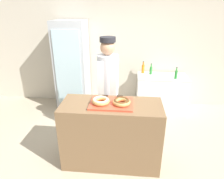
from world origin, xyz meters
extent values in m
plane|color=#B7A88E|center=(0.00, 0.00, 0.00)|extent=(14.00, 14.00, 0.00)
cube|color=beige|center=(0.00, 2.13, 1.35)|extent=(8.00, 0.06, 2.70)
cube|color=brown|center=(0.00, 0.00, 0.49)|extent=(1.42, 0.59, 0.98)
cube|color=#D84C33|center=(0.00, 0.00, 0.99)|extent=(0.59, 0.42, 0.02)
torus|color=tan|center=(-0.14, -0.03, 1.03)|extent=(0.24, 0.24, 0.06)
torus|color=beige|center=(-0.14, -0.03, 1.05)|extent=(0.22, 0.22, 0.04)
torus|color=tan|center=(0.14, -0.03, 1.03)|extent=(0.24, 0.24, 0.06)
torus|color=brown|center=(0.14, -0.03, 1.05)|extent=(0.22, 0.22, 0.04)
cube|color=black|center=(-0.11, 0.14, 1.02)|extent=(0.08, 0.08, 0.03)
cube|color=black|center=(0.11, 0.14, 1.02)|extent=(0.08, 0.08, 0.03)
cylinder|color=#4C4C51|center=(-0.11, 0.61, 0.44)|extent=(0.25, 0.25, 0.87)
cylinder|color=silver|center=(-0.11, 0.61, 1.20)|extent=(0.35, 0.35, 0.65)
cube|color=white|center=(-0.11, 0.45, 0.77)|extent=(0.29, 0.02, 1.37)
sphere|color=tan|center=(-0.11, 0.61, 1.64)|extent=(0.24, 0.24, 0.24)
cylinder|color=#232328|center=(-0.11, 0.61, 1.76)|extent=(0.25, 0.25, 0.08)
cube|color=#ADB2B7|center=(-1.04, 1.76, 0.98)|extent=(0.67, 0.62, 1.97)
cube|color=silver|center=(-1.04, 1.44, 1.02)|extent=(0.55, 0.02, 1.58)
cube|color=white|center=(0.96, 1.76, 0.41)|extent=(1.07, 0.59, 0.82)
cube|color=gray|center=(0.96, 1.76, 0.80)|extent=(1.07, 0.59, 0.01)
cylinder|color=#2D8C38|center=(1.20, 1.61, 0.90)|extent=(0.06, 0.06, 0.17)
cylinder|color=#2D8C38|center=(1.20, 1.61, 1.02)|extent=(0.03, 0.03, 0.07)
cylinder|color=black|center=(1.20, 1.61, 1.06)|extent=(0.03, 0.03, 0.01)
cylinder|color=#2D8C38|center=(0.71, 1.86, 0.90)|extent=(0.06, 0.06, 0.17)
cylinder|color=#2D8C38|center=(0.71, 1.86, 1.02)|extent=(0.03, 0.03, 0.07)
cylinder|color=black|center=(0.71, 1.86, 1.06)|extent=(0.03, 0.03, 0.01)
cylinder|color=orange|center=(0.54, 1.94, 0.91)|extent=(0.06, 0.06, 0.18)
cylinder|color=orange|center=(0.54, 1.94, 1.04)|extent=(0.03, 0.03, 0.07)
cylinder|color=black|center=(0.54, 1.94, 1.08)|extent=(0.03, 0.03, 0.01)
camera|label=1|loc=(0.23, -2.45, 2.24)|focal=32.00mm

